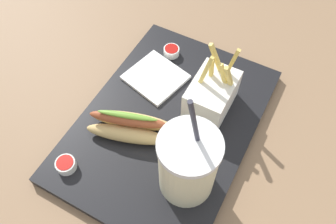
# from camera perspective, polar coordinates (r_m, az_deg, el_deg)

# --- Properties ---
(ground_plane) EXTENTS (2.40, 2.40, 0.02)m
(ground_plane) POSITION_cam_1_polar(r_m,az_deg,el_deg) (0.68, 0.00, -2.77)
(ground_plane) COLOR #8C6B4C
(food_tray) EXTENTS (0.44, 0.31, 0.02)m
(food_tray) POSITION_cam_1_polar(r_m,az_deg,el_deg) (0.66, 0.00, -1.90)
(food_tray) COLOR black
(food_tray) RESTS_ON ground_plane
(soda_cup) EXTENTS (0.10, 0.10, 0.24)m
(soda_cup) POSITION_cam_1_polar(r_m,az_deg,el_deg) (0.53, 3.34, -8.81)
(soda_cup) COLOR beige
(soda_cup) RESTS_ON food_tray
(fries_basket) EXTENTS (0.11, 0.07, 0.13)m
(fries_basket) POSITION_cam_1_polar(r_m,az_deg,el_deg) (0.65, 7.34, 2.94)
(fries_basket) COLOR white
(fries_basket) RESTS_ON food_tray
(hot_dog_1) EXTENTS (0.10, 0.17, 0.06)m
(hot_dog_1) POSITION_cam_1_polar(r_m,az_deg,el_deg) (0.63, -6.54, -2.24)
(hot_dog_1) COLOR tan
(hot_dog_1) RESTS_ON food_tray
(ketchup_cup_1) EXTENTS (0.03, 0.03, 0.02)m
(ketchup_cup_1) POSITION_cam_1_polar(r_m,az_deg,el_deg) (0.75, 0.58, 10.19)
(ketchup_cup_1) COLOR white
(ketchup_cup_1) RESTS_ON food_tray
(ketchup_cup_2) EXTENTS (0.04, 0.04, 0.02)m
(ketchup_cup_2) POSITION_cam_1_polar(r_m,az_deg,el_deg) (0.63, -16.75, -8.41)
(ketchup_cup_2) COLOR white
(ketchup_cup_2) RESTS_ON food_tray
(napkin_stack) EXTENTS (0.13, 0.13, 0.01)m
(napkin_stack) POSITION_cam_1_polar(r_m,az_deg,el_deg) (0.71, -2.12, 5.86)
(napkin_stack) COLOR white
(napkin_stack) RESTS_ON food_tray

